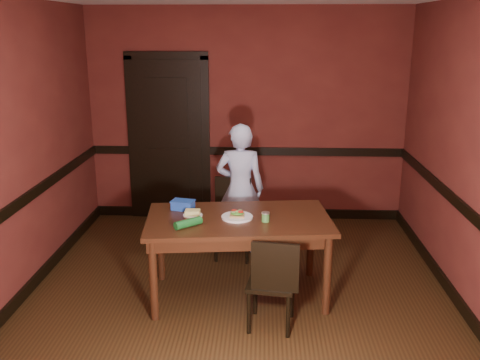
# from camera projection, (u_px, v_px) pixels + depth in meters

# --- Properties ---
(floor) EXTENTS (4.00, 4.50, 0.01)m
(floor) POSITION_uv_depth(u_px,v_px,m) (238.00, 299.00, 4.97)
(floor) COLOR black
(floor) RESTS_ON ground
(wall_back) EXTENTS (4.00, 0.02, 2.70)m
(wall_back) POSITION_uv_depth(u_px,v_px,m) (247.00, 116.00, 6.77)
(wall_back) COLOR #5A201B
(wall_back) RESTS_ON ground
(wall_front) EXTENTS (4.00, 0.02, 2.70)m
(wall_front) POSITION_uv_depth(u_px,v_px,m) (215.00, 272.00, 2.44)
(wall_front) COLOR #5A201B
(wall_front) RESTS_ON ground
(wall_left) EXTENTS (0.02, 4.50, 2.70)m
(wall_left) POSITION_uv_depth(u_px,v_px,m) (11.00, 155.00, 4.69)
(wall_left) COLOR #5A201B
(wall_left) RESTS_ON ground
(wall_right) EXTENTS (0.02, 4.50, 2.70)m
(wall_right) POSITION_uv_depth(u_px,v_px,m) (474.00, 160.00, 4.52)
(wall_right) COLOR #5A201B
(wall_right) RESTS_ON ground
(dado_back) EXTENTS (4.00, 0.03, 0.10)m
(dado_back) POSITION_uv_depth(u_px,v_px,m) (247.00, 151.00, 6.87)
(dado_back) COLOR black
(dado_back) RESTS_ON ground
(dado_left) EXTENTS (0.03, 4.50, 0.10)m
(dado_left) POSITION_uv_depth(u_px,v_px,m) (19.00, 204.00, 4.81)
(dado_left) COLOR black
(dado_left) RESTS_ON ground
(dado_right) EXTENTS (0.03, 4.50, 0.10)m
(dado_right) POSITION_uv_depth(u_px,v_px,m) (466.00, 210.00, 4.64)
(dado_right) COLOR black
(dado_right) RESTS_ON ground
(baseboard_back) EXTENTS (4.00, 0.03, 0.12)m
(baseboard_back) POSITION_uv_depth(u_px,v_px,m) (246.00, 213.00, 7.11)
(baseboard_back) COLOR black
(baseboard_back) RESTS_ON ground
(baseboard_left) EXTENTS (0.03, 4.50, 0.12)m
(baseboard_left) POSITION_uv_depth(u_px,v_px,m) (29.00, 288.00, 5.04)
(baseboard_left) COLOR black
(baseboard_left) RESTS_ON ground
(baseboard_right) EXTENTS (0.03, 4.50, 0.12)m
(baseboard_right) POSITION_uv_depth(u_px,v_px,m) (455.00, 297.00, 4.87)
(baseboard_right) COLOR black
(baseboard_right) RESTS_ON ground
(door) EXTENTS (1.05, 0.07, 2.20)m
(door) POSITION_uv_depth(u_px,v_px,m) (169.00, 136.00, 6.85)
(door) COLOR black
(door) RESTS_ON ground
(dining_table) EXTENTS (1.75, 1.10, 0.78)m
(dining_table) POSITION_uv_depth(u_px,v_px,m) (239.00, 257.00, 4.94)
(dining_table) COLOR black
(dining_table) RESTS_ON floor
(chair_far) EXTENTS (0.45, 0.45, 0.85)m
(chair_far) POSITION_uv_depth(u_px,v_px,m) (234.00, 220.00, 5.79)
(chair_far) COLOR black
(chair_far) RESTS_ON floor
(chair_near) EXTENTS (0.43, 0.43, 0.82)m
(chair_near) POSITION_uv_depth(u_px,v_px,m) (271.00, 281.00, 4.42)
(chair_near) COLOR black
(chair_near) RESTS_ON floor
(person) EXTENTS (0.54, 0.36, 1.45)m
(person) POSITION_uv_depth(u_px,v_px,m) (240.00, 189.00, 5.87)
(person) COLOR #B4C7EF
(person) RESTS_ON floor
(sandwich_plate) EXTENTS (0.28, 0.28, 0.07)m
(sandwich_plate) POSITION_uv_depth(u_px,v_px,m) (237.00, 216.00, 4.81)
(sandwich_plate) COLOR white
(sandwich_plate) RESTS_ON dining_table
(sauce_jar) EXTENTS (0.07, 0.07, 0.09)m
(sauce_jar) POSITION_uv_depth(u_px,v_px,m) (266.00, 217.00, 4.72)
(sauce_jar) COLOR #417E36
(sauce_jar) RESTS_ON dining_table
(cheese_saucer) EXTENTS (0.18, 0.18, 0.06)m
(cheese_saucer) POSITION_uv_depth(u_px,v_px,m) (193.00, 213.00, 4.87)
(cheese_saucer) COLOR white
(cheese_saucer) RESTS_ON dining_table
(food_tub) EXTENTS (0.24, 0.19, 0.09)m
(food_tub) POSITION_uv_depth(u_px,v_px,m) (183.00, 205.00, 5.04)
(food_tub) COLOR #224DB5
(food_tub) RESTS_ON dining_table
(wrapped_veg) EXTENTS (0.24, 0.22, 0.07)m
(wrapped_veg) POSITION_uv_depth(u_px,v_px,m) (188.00, 223.00, 4.59)
(wrapped_veg) COLOR #15561F
(wrapped_veg) RESTS_ON dining_table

